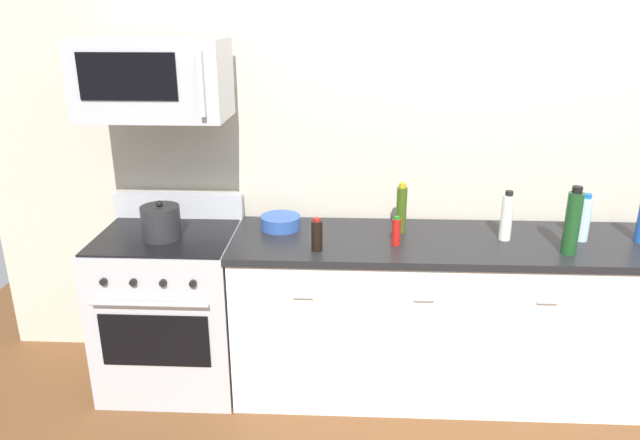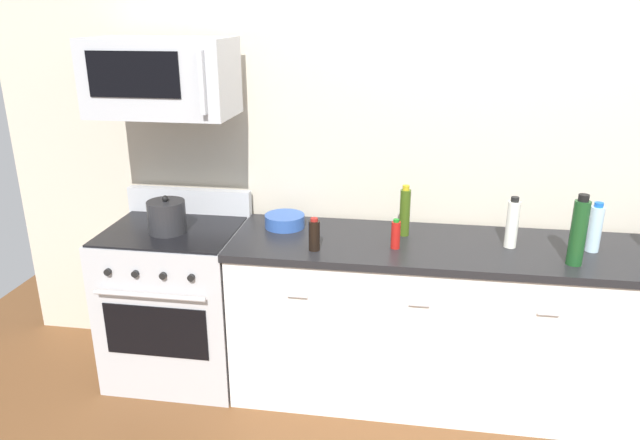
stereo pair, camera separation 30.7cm
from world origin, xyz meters
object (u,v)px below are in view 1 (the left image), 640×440
range_oven (172,308)px  bottle_water_clear (584,218)px  stockpot (161,222)px  bottle_wine_green (572,222)px  bottle_hot_sauce_red (396,232)px  bowl_blue_mixing (281,222)px  bottle_vinegar_white (507,217)px  microwave (154,79)px  bottle_olive_oil (401,209)px  bottle_soy_sauce_dark (317,235)px

range_oven → bottle_water_clear: bearing=0.6°
stockpot → bottle_wine_green: bearing=-3.0°
bottle_hot_sauce_red → bottle_water_clear: size_ratio=0.61×
range_oven → bowl_blue_mixing: 0.80m
bottle_water_clear → bottle_vinegar_white: bearing=-179.0°
bottle_wine_green → stockpot: bearing=177.0°
bottle_vinegar_white → bottle_water_clear: bearing=1.0°
range_oven → microwave: size_ratio=1.44×
microwave → bottle_olive_oil: 1.47m
bottle_olive_oil → bottle_wine_green: bottle_wine_green is taller
bottle_wine_green → stockpot: size_ratio=1.67×
range_oven → microwave: 1.28m
range_oven → bowl_blue_mixing: size_ratio=4.75×
bottle_soy_sauce_dark → bottle_olive_oil: bearing=32.5°
bottle_soy_sauce_dark → bowl_blue_mixing: 0.38m
bottle_olive_oil → bottle_wine_green: (0.82, -0.27, 0.03)m
range_oven → microwave: bearing=89.7°
microwave → bottle_olive_oil: size_ratio=2.64×
bottle_vinegar_white → bottle_soy_sauce_dark: (-1.00, -0.20, -0.05)m
bottle_vinegar_white → bottle_water_clear: size_ratio=1.05×
stockpot → bottle_water_clear: bearing=2.0°
bottle_soy_sauce_dark → stockpot: stockpot is taller
bowl_blue_mixing → range_oven: bearing=-168.2°
bottle_soy_sauce_dark → stockpot: bearing=171.4°
bottle_soy_sauce_dark → bottle_hot_sauce_red: (0.41, 0.09, -0.01)m
bottle_hot_sauce_red → bottle_water_clear: (0.99, 0.12, 0.05)m
bottle_vinegar_white → bottle_water_clear: bottle_vinegar_white is taller
microwave → bottle_olive_oil: (1.29, 0.06, -0.70)m
range_oven → stockpot: 0.55m
bottle_soy_sauce_dark → stockpot: 0.85m
bowl_blue_mixing → stockpot: bearing=-163.6°
bottle_vinegar_white → stockpot: 1.84m
bottle_water_clear → bottle_olive_oil: bearing=175.1°
microwave → bottle_wine_green: 2.22m
range_oven → bottle_hot_sauce_red: bottle_hot_sauce_red is taller
microwave → bowl_blue_mixing: 1.01m
microwave → bottle_soy_sauce_dark: 1.15m
bottle_soy_sauce_dark → bottle_hot_sauce_red: bearing=12.3°
bottle_wine_green → stockpot: (-2.11, 0.11, -0.08)m
bottle_soy_sauce_dark → bowl_blue_mixing: (-0.22, 0.31, -0.04)m
bowl_blue_mixing → bottle_soy_sauce_dark: bearing=-54.7°
microwave → bottle_wine_green: bearing=-5.7°
bottle_hot_sauce_red → stockpot: stockpot is taller
bottle_olive_oil → stockpot: 1.30m
bottle_water_clear → bowl_blue_mixing: bearing=176.2°
range_oven → microwave: (0.00, 0.04, 1.28)m
bottle_soy_sauce_dark → bottle_wine_green: bearing=0.7°
microwave → bottle_soy_sauce_dark: bearing=-15.0°
bottle_olive_oil → bowl_blue_mixing: size_ratio=1.25×
bottle_wine_green → bottle_water_clear: (0.13, 0.19, -0.04)m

